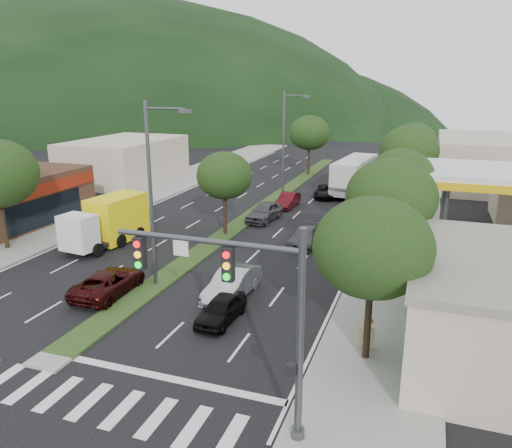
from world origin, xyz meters
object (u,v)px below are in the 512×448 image
at_px(tree_r_d, 409,151).
at_px(motorhome, 354,175).
at_px(a_frame_sign, 366,334).
at_px(tree_med_near, 224,176).
at_px(car_queue_a, 221,309).
at_px(sedan_silver, 232,284).
at_px(traffic_signal, 250,299).
at_px(tree_r_c, 401,176).
at_px(tree_r_a, 373,248).
at_px(car_queue_b, 306,236).
at_px(streetlight_near, 154,187).
at_px(box_truck, 110,223).
at_px(tree_r_e, 414,142).
at_px(car_queue_d, 326,191).
at_px(tree_r_b, 391,197).
at_px(car_queue_e, 265,212).
at_px(suv_maroon, 109,282).
at_px(tree_med_far, 309,133).
at_px(car_queue_c, 288,200).
at_px(streetlight_mid, 286,138).
at_px(car_queue_f, 362,179).

height_order(tree_r_d, motorhome, tree_r_d).
bearing_deg(a_frame_sign, tree_med_near, 117.90).
relative_size(tree_med_near, car_queue_a, 1.69).
bearing_deg(sedan_silver, motorhome, 88.32).
height_order(traffic_signal, tree_r_c, traffic_signal).
distance_m(tree_r_a, tree_r_d, 26.00).
bearing_deg(car_queue_b, streetlight_near, -118.00).
distance_m(car_queue_b, box_truck, 13.55).
xyz_separation_m(tree_r_e, motorhome, (-5.25, -4.57, -3.03)).
distance_m(sedan_silver, car_queue_d, 24.73).
distance_m(car_queue_d, motorhome, 3.81).
height_order(tree_r_c, a_frame_sign, tree_r_c).
distance_m(tree_r_b, car_queue_e, 15.55).
relative_size(tree_r_d, suv_maroon, 1.49).
bearing_deg(streetlight_near, tree_r_a, -18.73).
distance_m(tree_r_e, box_truck, 32.64).
height_order(tree_med_far, car_queue_e, tree_med_far).
relative_size(tree_r_b, car_queue_b, 1.65).
relative_size(car_queue_a, car_queue_c, 0.92).
distance_m(car_queue_b, car_queue_e, 6.83).
bearing_deg(car_queue_e, streetlight_mid, 103.19).
relative_size(tree_r_d, motorhome, 0.77).
distance_m(tree_med_near, box_truck, 8.60).
distance_m(tree_med_far, car_queue_f, 9.22).
distance_m(streetlight_near, motorhome, 28.44).
relative_size(tree_med_far, car_queue_b, 1.65).
bearing_deg(streetlight_mid, sedan_silver, -80.05).
distance_m(tree_r_a, suv_maroon, 14.47).
relative_size(tree_r_d, tree_med_far, 1.03).
distance_m(car_queue_c, motorhome, 9.17).
xyz_separation_m(streetlight_mid, car_queue_b, (5.94, -15.36, -4.97)).
height_order(tree_r_e, car_queue_f, tree_r_e).
relative_size(traffic_signal, suv_maroon, 1.46).
bearing_deg(motorhome, tree_r_b, -71.55).
bearing_deg(tree_r_b, car_queue_e, 134.62).
height_order(traffic_signal, car_queue_e, traffic_signal).
xyz_separation_m(traffic_signal, tree_r_a, (2.97, 5.54, 0.17)).
xyz_separation_m(tree_r_e, tree_med_far, (-12.00, 4.00, 0.11)).
distance_m(tree_r_b, tree_r_d, 18.00).
bearing_deg(car_queue_b, streetlight_mid, 114.78).
bearing_deg(box_truck, a_frame_sign, 161.95).
relative_size(streetlight_near, sedan_silver, 2.20).
xyz_separation_m(streetlight_mid, car_queue_e, (1.29, -10.36, -4.83)).
bearing_deg(car_queue_b, traffic_signal, -77.81).
relative_size(tree_r_d, car_queue_e, 1.61).
bearing_deg(a_frame_sign, car_queue_b, 100.02).
xyz_separation_m(tree_r_b, streetlight_near, (-11.79, -4.00, 0.55)).
bearing_deg(tree_r_c, box_truck, -160.74).
bearing_deg(streetlight_mid, car_queue_b, -68.86).
height_order(tree_r_a, streetlight_near, streetlight_near).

